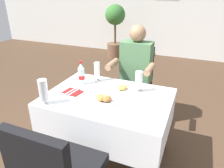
# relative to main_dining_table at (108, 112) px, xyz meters

# --- Properties ---
(ground_plane) EXTENTS (11.00, 11.00, 0.00)m
(ground_plane) POSITION_rel_main_dining_table_xyz_m (0.08, -0.08, -0.55)
(ground_plane) COLOR #473323
(main_dining_table) EXTENTS (1.14, 0.81, 0.72)m
(main_dining_table) POSITION_rel_main_dining_table_xyz_m (0.00, 0.00, 0.00)
(main_dining_table) COLOR white
(main_dining_table) RESTS_ON ground
(chair_far_diner_seat) EXTENTS (0.44, 0.50, 0.97)m
(chair_far_diner_seat) POSITION_rel_main_dining_table_xyz_m (-0.00, 0.80, 0.00)
(chair_far_diner_seat) COLOR black
(chair_far_diner_seat) RESTS_ON ground
(seated_diner_far) EXTENTS (0.50, 0.46, 1.26)m
(seated_diner_far) POSITION_rel_main_dining_table_xyz_m (0.04, 0.69, 0.16)
(seated_diner_far) COLOR #282D42
(seated_diner_far) RESTS_ON ground
(plate_near_camera) EXTENTS (0.22, 0.22, 0.07)m
(plate_near_camera) POSITION_rel_main_dining_table_xyz_m (0.02, -0.12, 0.20)
(plate_near_camera) COLOR white
(plate_near_camera) RESTS_ON main_dining_table
(plate_far_diner) EXTENTS (0.24, 0.24, 0.06)m
(plate_far_diner) POSITION_rel_main_dining_table_xyz_m (0.08, 0.17, 0.19)
(plate_far_diner) COLOR white
(plate_far_diner) RESTS_ON main_dining_table
(beer_glass_left) EXTENTS (0.07, 0.07, 0.21)m
(beer_glass_left) POSITION_rel_main_dining_table_xyz_m (-0.25, 0.28, 0.28)
(beer_glass_left) COLOR white
(beer_glass_left) RESTS_ON main_dining_table
(beer_glass_middle) EXTENTS (0.08, 0.08, 0.22)m
(beer_glass_middle) POSITION_rel_main_dining_table_xyz_m (-0.44, -0.34, 0.28)
(beer_glass_middle) COLOR white
(beer_glass_middle) RESTS_ON main_dining_table
(beer_glass_right) EXTENTS (0.07, 0.07, 0.20)m
(beer_glass_right) POSITION_rel_main_dining_table_xyz_m (0.23, 0.20, 0.28)
(beer_glass_right) COLOR white
(beer_glass_right) RESTS_ON main_dining_table
(cola_bottle_primary) EXTENTS (0.07, 0.07, 0.25)m
(cola_bottle_primary) POSITION_rel_main_dining_table_xyz_m (-0.35, 0.14, 0.28)
(cola_bottle_primary) COLOR silver
(cola_bottle_primary) RESTS_ON main_dining_table
(napkin_cutlery_set) EXTENTS (0.19, 0.19, 0.01)m
(napkin_cutlery_set) POSITION_rel_main_dining_table_xyz_m (-0.34, -0.06, 0.17)
(napkin_cutlery_set) COLOR maroon
(napkin_cutlery_set) RESTS_ON main_dining_table
(potted_plant_corner) EXTENTS (0.48, 0.48, 1.29)m
(potted_plant_corner) POSITION_rel_main_dining_table_xyz_m (-1.26, 3.34, 0.21)
(potted_plant_corner) COLOR brown
(potted_plant_corner) RESTS_ON ground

